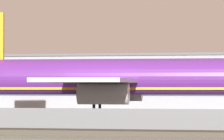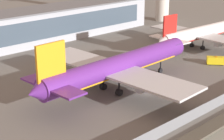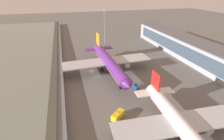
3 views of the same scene
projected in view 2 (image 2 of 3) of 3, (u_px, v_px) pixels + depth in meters
The scene contains 8 objects.
ground_plane at pixel (145, 93), 88.54m from camera, with size 500.00×500.00×0.00m, color #66635E.
shoreline_seawall at pixel (222, 121), 74.39m from camera, with size 320.00×3.00×0.50m.
perimeter_fence at pixel (203, 109), 77.16m from camera, with size 280.00×0.10×2.46m.
cargo_jet_purple at pixel (118, 66), 88.90m from camera, with size 52.11×44.50×15.49m.
passenger_jet_white_red at pixel (202, 33), 125.38m from camera, with size 44.13×37.76×13.10m.
baggage_tug at pixel (146, 63), 107.50m from camera, with size 3.41×2.07×1.80m.
ops_van at pixel (216, 60), 108.73m from camera, with size 4.94×5.34×2.48m.
terminal_building at pixel (8, 31), 124.50m from camera, with size 120.21×15.64×11.66m.
Camera 2 is at (-62.01, -54.05, 34.14)m, focal length 60.00 mm.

